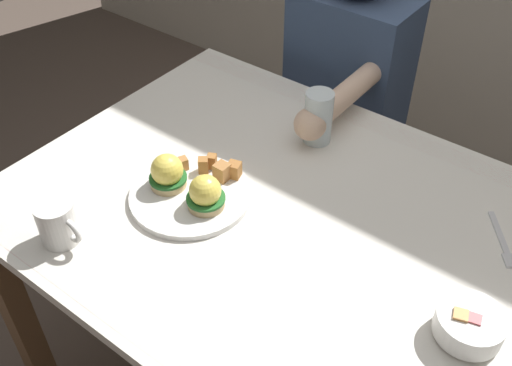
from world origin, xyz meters
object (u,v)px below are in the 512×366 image
object	(u,v)px
dining_table	(282,245)
eggs_benedict_plate	(190,188)
fruit_bowl	(469,325)
fork	(503,242)
diner_person	(342,94)
coffee_mug	(58,222)
water_glass_near	(318,120)

from	to	relation	value
dining_table	eggs_benedict_plate	world-z (taller)	eggs_benedict_plate
fruit_bowl	fork	bearing A→B (deg)	95.77
eggs_benedict_plate	diner_person	bearing A→B (deg)	91.18
coffee_mug	diner_person	xyz separation A→B (m)	(0.11, 0.94, -0.14)
diner_person	fruit_bowl	bearing A→B (deg)	-46.11
fruit_bowl	coffee_mug	bearing A→B (deg)	-159.60
eggs_benedict_plate	water_glass_near	world-z (taller)	water_glass_near
eggs_benedict_plate	fruit_bowl	size ratio (longest dim) A/B	2.25
fruit_bowl	water_glass_near	xyz separation A→B (m)	(-0.52, 0.32, 0.03)
dining_table	eggs_benedict_plate	xyz separation A→B (m)	(-0.19, -0.09, 0.13)
diner_person	water_glass_near	bearing A→B (deg)	-70.51
coffee_mug	water_glass_near	world-z (taller)	water_glass_near
water_glass_near	dining_table	bearing A→B (deg)	-72.13
dining_table	diner_person	world-z (taller)	diner_person
dining_table	water_glass_near	world-z (taller)	water_glass_near
dining_table	coffee_mug	xyz separation A→B (m)	(-0.31, -0.34, 0.16)
coffee_mug	fork	size ratio (longest dim) A/B	0.82
eggs_benedict_plate	coffee_mug	world-z (taller)	coffee_mug
fork	coffee_mug	bearing A→B (deg)	-143.50
coffee_mug	diner_person	world-z (taller)	diner_person
eggs_benedict_plate	coffee_mug	bearing A→B (deg)	-115.76
water_glass_near	coffee_mug	bearing A→B (deg)	-110.95
eggs_benedict_plate	coffee_mug	size ratio (longest dim) A/B	2.43
fork	diner_person	distance (m)	0.74
dining_table	diner_person	bearing A→B (deg)	108.80
eggs_benedict_plate	fork	bearing A→B (deg)	25.13
dining_table	fruit_bowl	distance (m)	0.46
coffee_mug	diner_person	size ratio (longest dim) A/B	0.10
eggs_benedict_plate	water_glass_near	bearing A→B (deg)	72.76
fruit_bowl	water_glass_near	size ratio (longest dim) A/B	0.89
fork	water_glass_near	world-z (taller)	water_glass_near
dining_table	eggs_benedict_plate	bearing A→B (deg)	-154.87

